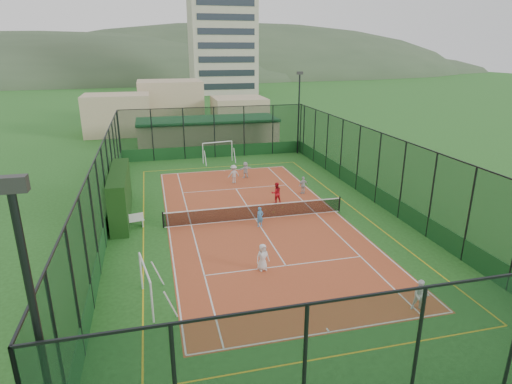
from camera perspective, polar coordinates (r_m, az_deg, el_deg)
ground at (r=27.47m, az=-0.06°, el=-3.64°), size 300.00×300.00×0.00m
court_slab at (r=27.47m, az=-0.06°, el=-3.63°), size 11.17×23.97×0.01m
tennis_net at (r=27.27m, az=-0.06°, el=-2.60°), size 11.67×0.12×1.06m
perimeter_fence at (r=26.62m, az=-0.06°, el=1.35°), size 18.12×34.12×5.00m
floodlight_sw at (r=10.54m, az=-26.33°, el=-20.16°), size 0.60×0.26×8.25m
floodlight_ne at (r=44.27m, az=5.70°, el=10.37°), size 0.60×0.26×8.25m
clubhouse at (r=47.90m, az=-6.43°, el=7.88°), size 15.20×7.20×3.15m
apartment_tower at (r=108.31m, az=-4.59°, el=20.98°), size 15.00×12.00×30.00m
distant_hills at (r=175.10m, az=-12.30°, el=14.79°), size 200.00×60.00×24.00m
hedge_left at (r=28.64m, az=-17.64°, el=-0.33°), size 1.05×7.02×3.07m
white_bench at (r=27.04m, az=-16.58°, el=-3.69°), size 1.83×0.83×0.99m
futsal_goal_near at (r=18.99m, az=-14.45°, el=-12.02°), size 2.91×1.26×1.81m
futsal_goal_far at (r=41.24m, az=-5.14°, el=5.31°), size 3.10×1.32×1.94m
child_near_left at (r=21.15m, az=0.89°, el=-8.69°), size 0.74×0.55×1.38m
child_near_mid at (r=26.15m, az=0.55°, el=-3.33°), size 0.51×0.40×1.24m
child_near_right at (r=19.40m, az=21.10°, el=-12.75°), size 0.83×0.75×1.39m
child_far_left at (r=34.60m, az=-3.00°, el=2.41°), size 1.06×0.74×1.50m
child_far_right at (r=32.18m, az=6.31°, el=0.91°), size 0.84×0.51×1.33m
child_far_back at (r=36.08m, az=-1.42°, el=3.00°), size 1.33×0.80×1.37m
coach at (r=30.02m, az=2.72°, el=-0.11°), size 0.79×0.64×1.53m
tennis_balls at (r=28.86m, az=2.38°, el=-2.44°), size 1.27×0.74×0.07m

